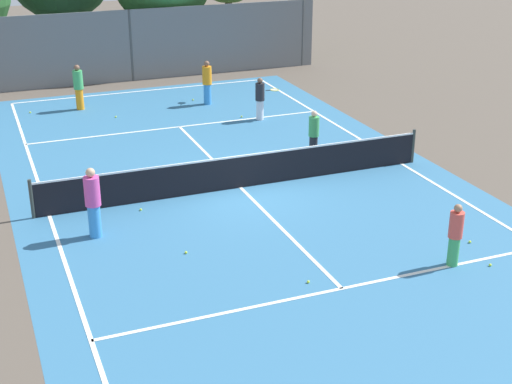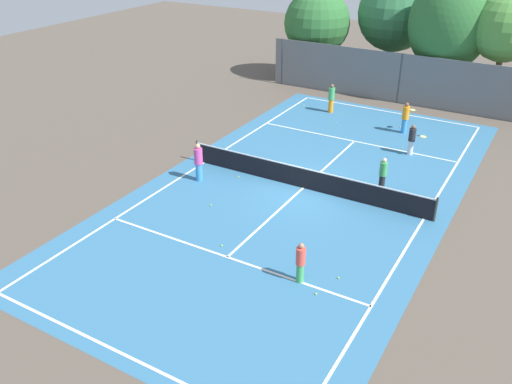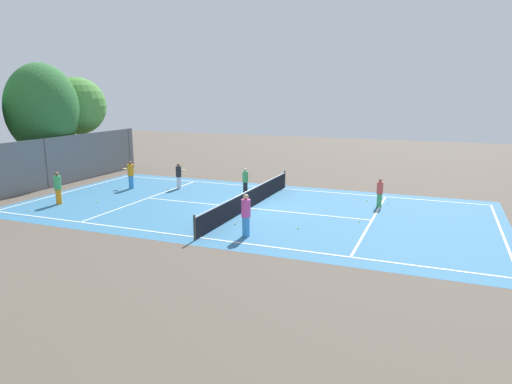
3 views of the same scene
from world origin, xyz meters
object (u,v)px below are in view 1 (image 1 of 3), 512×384
at_px(tennis_ball_1, 242,117).
at_px(player_0, 314,134).
at_px(player_2, 79,87).
at_px(player_4, 93,202).
at_px(tennis_ball_8, 141,210).
at_px(tennis_ball_0, 308,282).
at_px(tennis_ball_5, 193,100).
at_px(tennis_ball_7, 116,117).
at_px(player_3, 455,234).
at_px(tennis_ball_3, 186,252).
at_px(player_5, 207,82).
at_px(tennis_ball_6, 30,112).
at_px(tennis_ball_2, 490,265).
at_px(tennis_ball_4, 470,242).
at_px(player_1, 260,98).

bearing_deg(tennis_ball_1, player_0, -83.62).
bearing_deg(player_2, player_4, -97.41).
bearing_deg(tennis_ball_8, tennis_ball_1, 52.02).
relative_size(tennis_ball_0, tennis_ball_5, 1.00).
bearing_deg(player_2, tennis_ball_8, -90.59).
bearing_deg(tennis_ball_1, tennis_ball_7, 158.75).
height_order(player_3, tennis_ball_3, player_3).
distance_m(player_4, tennis_ball_0, 5.82).
bearing_deg(tennis_ball_1, tennis_ball_0, -104.01).
xyz_separation_m(player_4, tennis_ball_0, (3.98, -4.15, -0.91)).
relative_size(player_5, tennis_ball_6, 26.96).
height_order(player_4, tennis_ball_7, player_4).
height_order(tennis_ball_2, tennis_ball_7, same).
relative_size(player_2, player_5, 1.01).
xyz_separation_m(player_3, tennis_ball_6, (-7.87, 16.65, -0.76)).
distance_m(player_5, tennis_ball_8, 10.87).
bearing_deg(tennis_ball_2, tennis_ball_1, 94.90).
bearing_deg(tennis_ball_0, tennis_ball_8, 115.57).
distance_m(player_4, tennis_ball_2, 9.71).
xyz_separation_m(player_0, tennis_ball_8, (-6.26, -2.15, -0.78)).
relative_size(player_0, player_4, 0.86).
bearing_deg(tennis_ball_0, tennis_ball_7, 95.44).
bearing_deg(player_4, player_3, -31.64).
relative_size(player_0, tennis_ball_1, 24.01).
relative_size(player_3, tennis_ball_0, 23.41).
bearing_deg(player_5, tennis_ball_4, -81.87).
xyz_separation_m(player_2, tennis_ball_0, (2.43, -16.02, -0.88)).
relative_size(player_3, player_4, 0.84).
xyz_separation_m(player_3, tennis_ball_1, (-0.36, 13.05, -0.76)).
bearing_deg(player_5, player_1, -67.23).
bearing_deg(player_5, player_2, 167.25).
distance_m(tennis_ball_1, tennis_ball_8, 9.24).
distance_m(player_0, player_2, 10.53).
xyz_separation_m(player_2, player_3, (5.94, -16.47, -0.13)).
relative_size(tennis_ball_5, tennis_ball_7, 1.00).
relative_size(tennis_ball_6, tennis_ball_8, 1.00).
distance_m(player_2, tennis_ball_7, 2.17).
bearing_deg(tennis_ball_1, player_5, 105.02).
bearing_deg(tennis_ball_6, player_2, -5.23).
xyz_separation_m(player_3, tennis_ball_0, (-3.50, 0.46, -0.76)).
height_order(tennis_ball_0, tennis_ball_1, same).
relative_size(player_0, tennis_ball_2, 24.01).
height_order(tennis_ball_0, tennis_ball_4, same).
relative_size(player_1, tennis_ball_1, 24.51).
height_order(player_1, tennis_ball_7, player_1).
bearing_deg(player_0, player_5, 99.10).
bearing_deg(player_1, tennis_ball_0, -107.07).
relative_size(player_0, player_3, 1.03).
relative_size(player_5, tennis_ball_4, 26.96).
bearing_deg(tennis_ball_8, tennis_ball_2, -42.02).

